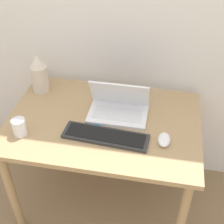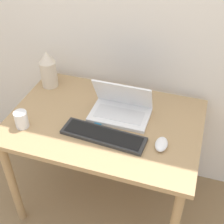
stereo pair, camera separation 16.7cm
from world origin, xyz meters
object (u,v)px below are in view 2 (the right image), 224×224
Objects in this scene: mouse at (161,144)px; mp3_player at (99,122)px; keyboard at (103,136)px; vase at (48,69)px; mug at (21,119)px; laptop at (121,108)px.

mouse reaches higher than mp3_player.
keyboard is 0.62m from vase.
mug reaches higher than mp3_player.
laptop is at bearing 81.32° from keyboard.
vase is 0.51m from mp3_player.
mp3_player is (-0.09, -0.11, -0.04)m from laptop.
mug reaches higher than keyboard.
vase is (-0.53, 0.15, 0.07)m from laptop.
mug is (-0.39, -0.16, 0.04)m from mp3_player.
vase is at bearing 164.55° from laptop.
vase is (-0.80, 0.34, 0.10)m from mouse.
laptop is at bearing 145.08° from mouse.
keyboard is 4.30× the size of mouse.
mp3_player is at bearing 22.49° from mug.
vase reaches higher than laptop.
mp3_player is at bearing 120.45° from keyboard.
mp3_player is at bearing -30.47° from vase.
vase is 0.42m from mug.
mp3_player is at bearing 167.33° from mouse.
mp3_player is 0.54× the size of mug.
keyboard is (-0.03, -0.21, -0.04)m from laptop.
vase is at bearing 149.53° from mp3_player.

